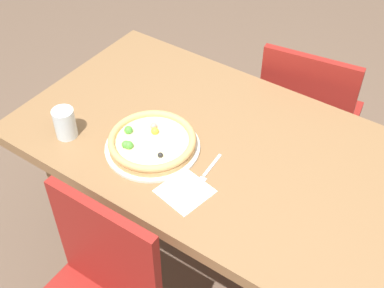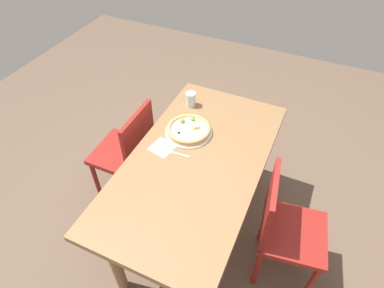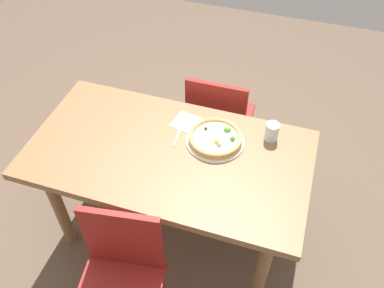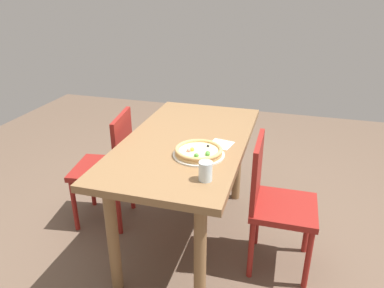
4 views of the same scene
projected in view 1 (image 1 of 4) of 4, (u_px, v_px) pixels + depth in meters
The scene contains 8 objects.
ground_plane at pixel (222, 277), 2.20m from camera, with size 6.00×6.00×0.00m, color brown.
dining_table at pixel (230, 171), 1.74m from camera, with size 1.48×0.79×0.78m.
chair_near at pixel (306, 120), 2.22m from camera, with size 0.45×0.45×0.88m.
plate at pixel (153, 147), 1.66m from camera, with size 0.31×0.31×0.01m, color silver.
pizza at pixel (152, 141), 1.64m from camera, with size 0.29×0.29×0.05m.
fork at pixel (206, 174), 1.58m from camera, with size 0.03×0.17×0.00m.
drinking_glass at pixel (65, 123), 1.68m from camera, with size 0.07×0.07×0.11m, color silver.
napkin at pixel (185, 191), 1.53m from camera, with size 0.14×0.14×0.00m, color white.
Camera 1 is at (-0.57, 1.06, 1.93)m, focal length 47.31 mm.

